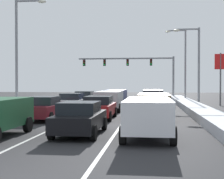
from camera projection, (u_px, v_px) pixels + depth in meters
name	position (u px, v px, depth m)	size (l,w,h in m)	color
ground_plane	(104.00, 116.00, 23.64)	(120.00, 120.00, 0.00)	#28282B
lane_stripe_between_right_lane_and_center_lane	(131.00, 111.00, 27.51)	(0.14, 44.99, 0.01)	silver
lane_stripe_between_center_lane_and_left_lane	(91.00, 111.00, 27.90)	(0.14, 44.99, 0.01)	silver
snow_bank_right_shoulder	(195.00, 109.00, 26.88)	(1.78, 44.99, 0.55)	white
snow_bank_left_shoulder	(31.00, 107.00, 28.52)	(1.56, 44.99, 0.62)	white
suv_white_right_lane_nearest	(148.00, 114.00, 14.12)	(2.16, 4.90, 1.67)	silver
suv_tan_right_lane_second	(154.00, 104.00, 21.24)	(2.16, 4.90, 1.67)	#937F60
sedan_gray_right_lane_third	(153.00, 102.00, 27.91)	(2.00, 4.50, 1.51)	slate
suv_charcoal_right_lane_fourth	(153.00, 96.00, 33.92)	(2.16, 4.90, 1.67)	#38383D
sedan_black_center_lane_nearest	(80.00, 118.00, 14.99)	(2.00, 4.50, 1.51)	black
sedan_red_center_lane_second	(99.00, 107.00, 21.62)	(2.00, 4.50, 1.51)	maroon
suv_silver_center_lane_third	(110.00, 99.00, 27.76)	(2.16, 4.90, 1.67)	#B7BABF
suv_navy_center_lane_fourth	(116.00, 96.00, 33.92)	(2.16, 4.90, 1.67)	navy
sedan_maroon_left_lane_second	(44.00, 108.00, 20.99)	(2.00, 4.50, 1.51)	maroon
sedan_white_left_lane_third	(72.00, 102.00, 27.76)	(2.00, 4.50, 1.51)	silver
sedan_tan_left_lane_fourth	(85.00, 98.00, 34.69)	(2.00, 4.50, 1.51)	#937F60
traffic_light_gantry	(137.00, 66.00, 47.75)	(14.00, 0.47, 6.20)	slate
street_lamp_right_mid	(195.00, 59.00, 32.80)	(2.66, 0.36, 7.90)	gray
street_lamp_right_far	(183.00, 59.00, 40.96)	(2.66, 0.36, 9.08)	gray
street_lamp_left_mid	(20.00, 46.00, 27.13)	(2.66, 0.36, 9.28)	gray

